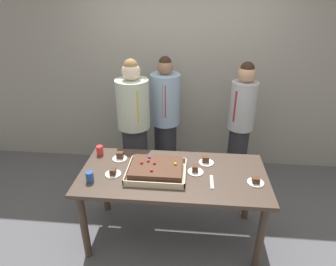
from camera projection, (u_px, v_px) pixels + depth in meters
ground_plane at (172, 235)px, 3.08m from camera, size 12.00×12.00×0.00m
interior_back_panel at (182, 61)px, 3.83m from camera, size 8.00×0.12×3.00m
party_table at (173, 182)px, 2.77m from camera, size 1.78×0.83×0.80m
sheet_cake at (156, 170)px, 2.69m from camera, size 0.55×0.44×0.12m
plated_slice_near_left at (195, 170)px, 2.73m from camera, size 0.15×0.15×0.07m
plated_slice_near_right at (206, 161)px, 2.88m from camera, size 0.15×0.15×0.07m
plated_slice_far_left at (256, 181)px, 2.58m from camera, size 0.15×0.15×0.06m
plated_slice_far_right at (113, 173)px, 2.69m from camera, size 0.15×0.15×0.07m
plated_slice_center_front at (120, 157)px, 2.95m from camera, size 0.15×0.15×0.08m
drink_cup_nearest at (100, 150)px, 3.01m from camera, size 0.07×0.07×0.10m
drink_cup_middle at (90, 177)px, 2.59m from camera, size 0.07×0.07×0.10m
cake_server_utensil at (212, 182)px, 2.59m from camera, size 0.03×0.20×0.01m
person_serving_front at (134, 129)px, 3.41m from camera, size 0.38×0.38×1.71m
person_green_shirt_behind at (240, 125)px, 3.53m from camera, size 0.31×0.31×1.65m
person_striped_tie_right at (165, 120)px, 3.69m from camera, size 0.37×0.37×1.67m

